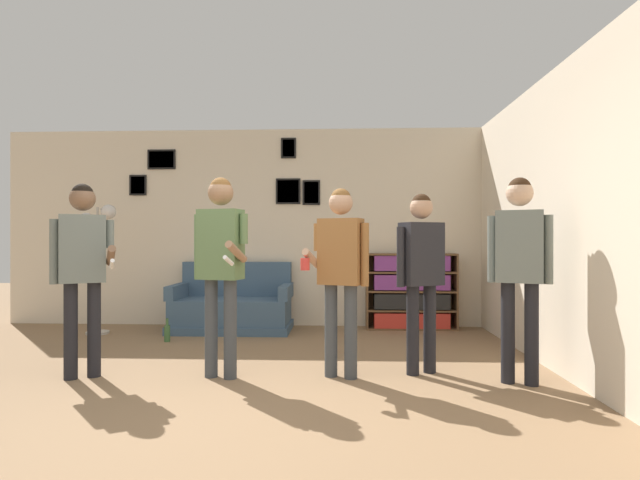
% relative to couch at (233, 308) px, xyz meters
% --- Properties ---
extents(ground_plane, '(20.00, 20.00, 0.00)m').
position_rel_couch_xyz_m(ground_plane, '(0.63, -3.24, -0.29)').
color(ground_plane, '#846647').
extents(wall_back, '(7.76, 0.08, 2.70)m').
position_rel_couch_xyz_m(wall_back, '(0.62, 0.42, 1.06)').
color(wall_back, beige).
rests_on(wall_back, ground_plane).
extents(wall_right, '(0.06, 6.03, 2.70)m').
position_rel_couch_xyz_m(wall_right, '(3.34, -1.43, 1.06)').
color(wall_right, beige).
rests_on(wall_right, ground_plane).
extents(couch, '(1.53, 0.80, 0.88)m').
position_rel_couch_xyz_m(couch, '(0.00, 0.00, 0.00)').
color(couch, '#3D5670').
rests_on(couch, ground_plane).
extents(bookshelf, '(1.18, 0.30, 1.00)m').
position_rel_couch_xyz_m(bookshelf, '(2.34, 0.20, 0.21)').
color(bookshelf, brown).
rests_on(bookshelf, ground_plane).
extents(floor_lamp, '(0.46, 0.28, 1.62)m').
position_rel_couch_xyz_m(floor_lamp, '(-1.63, -0.33, 0.91)').
color(floor_lamp, '#ADA89E').
rests_on(floor_lamp, ground_plane).
extents(person_player_foreground_left, '(0.59, 0.38, 1.66)m').
position_rel_couch_xyz_m(person_player_foreground_left, '(-0.78, -2.29, 0.72)').
color(person_player_foreground_left, black).
rests_on(person_player_foreground_left, ground_plane).
extents(person_player_foreground_center, '(0.49, 0.54, 1.71)m').
position_rel_couch_xyz_m(person_player_foreground_center, '(0.39, -2.23, 0.76)').
color(person_player_foreground_center, '#3D4247').
rests_on(person_player_foreground_center, ground_plane).
extents(person_watcher_holding_cup, '(0.57, 0.37, 1.62)m').
position_rel_couch_xyz_m(person_watcher_holding_cup, '(1.41, -2.18, 0.70)').
color(person_watcher_holding_cup, '#3D4247').
rests_on(person_watcher_holding_cup, ground_plane).
extents(person_spectator_near_bookshelf, '(0.45, 0.34, 1.58)m').
position_rel_couch_xyz_m(person_spectator_near_bookshelf, '(2.12, -2.02, 0.67)').
color(person_spectator_near_bookshelf, black).
rests_on(person_spectator_near_bookshelf, ground_plane).
extents(person_spectator_far_right, '(0.47, 0.32, 1.69)m').
position_rel_couch_xyz_m(person_spectator_far_right, '(2.88, -2.30, 0.75)').
color(person_spectator_far_right, black).
rests_on(person_spectator_far_right, ground_plane).
extents(bottle_on_floor, '(0.07, 0.07, 0.27)m').
position_rel_couch_xyz_m(bottle_on_floor, '(-0.60, -0.76, -0.19)').
color(bottle_on_floor, '#3D6638').
rests_on(bottle_on_floor, ground_plane).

